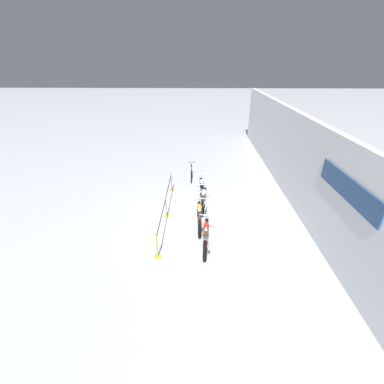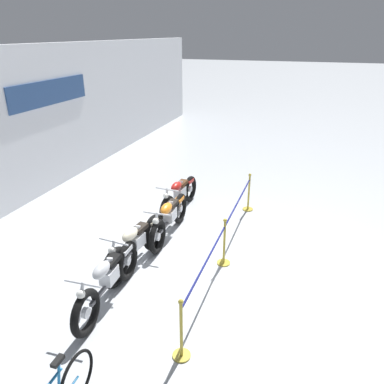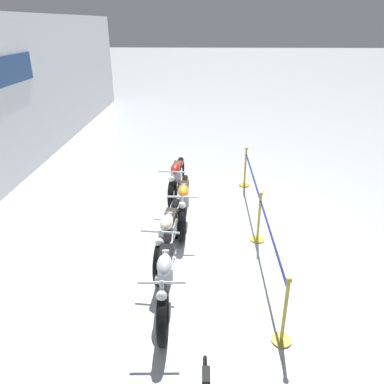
{
  "view_description": "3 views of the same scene",
  "coord_description": "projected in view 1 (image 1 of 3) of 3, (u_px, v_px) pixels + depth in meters",
  "views": [
    {
      "loc": [
        9.75,
        0.39,
        6.34
      ],
      "look_at": [
        -0.98,
        0.15,
        0.81
      ],
      "focal_mm": 24.0,
      "sensor_mm": 36.0,
      "label": 1
    },
    {
      "loc": [
        -6.64,
        -2.49,
        4.49
      ],
      "look_at": [
        1.47,
        0.23,
        0.82
      ],
      "focal_mm": 35.0,
      "sensor_mm": 36.0,
      "label": 2
    },
    {
      "loc": [
        -6.55,
        0.09,
        3.97
      ],
      "look_at": [
        0.87,
        0.33,
        0.58
      ],
      "focal_mm": 35.0,
      "sensor_mm": 36.0,
      "label": 3
    }
  ],
  "objects": [
    {
      "name": "ground_plane",
      "position": [
        188.0,
        218.0,
        11.58
      ],
      "size": [
        120.0,
        120.0,
        0.0
      ],
      "primitive_type": "plane",
      "color": "#B2B7BC"
    },
    {
      "name": "motorcycle_silver_0",
      "position": [
        202.0,
        189.0,
        13.1
      ],
      "size": [
        2.31,
        0.62,
        0.97
      ],
      "color": "black",
      "rests_on": "ground"
    },
    {
      "name": "stanchion_mid_right",
      "position": [
        157.0,
        249.0,
        9.12
      ],
      "size": [
        0.28,
        0.28,
        1.05
      ],
      "color": "gold",
      "rests_on": "ground"
    },
    {
      "name": "bicycle",
      "position": [
        191.0,
        173.0,
        15.22
      ],
      "size": [
        1.74,
        0.48,
        0.97
      ],
      "color": "black",
      "rests_on": "ground"
    },
    {
      "name": "motorcycle_cream_1",
      "position": [
        203.0,
        200.0,
        12.03
      ],
      "size": [
        2.28,
        0.62,
        0.98
      ],
      "color": "black",
      "rests_on": "ground"
    },
    {
      "name": "motorcycle_orange_2",
      "position": [
        199.0,
        216.0,
        10.83
      ],
      "size": [
        2.25,
        0.62,
        0.96
      ],
      "color": "black",
      "rests_on": "ground"
    },
    {
      "name": "motorcycle_red_3",
      "position": [
        206.0,
        236.0,
        9.65
      ],
      "size": [
        2.22,
        0.62,
        0.95
      ],
      "color": "black",
      "rests_on": "ground"
    },
    {
      "name": "stanchion_far_left",
      "position": [
        168.0,
        193.0,
        12.34
      ],
      "size": [
        5.4,
        0.28,
        1.05
      ],
      "color": "gold",
      "rests_on": "ground"
    },
    {
      "name": "back_wall",
      "position": [
        313.0,
        176.0,
        10.51
      ],
      "size": [
        28.0,
        0.29,
        4.2
      ],
      "color": "white",
      "rests_on": "ground"
    },
    {
      "name": "stanchion_mid_left",
      "position": [
        166.0,
        209.0,
        11.55
      ],
      "size": [
        0.28,
        0.28,
        1.05
      ],
      "color": "gold",
      "rests_on": "ground"
    }
  ]
}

